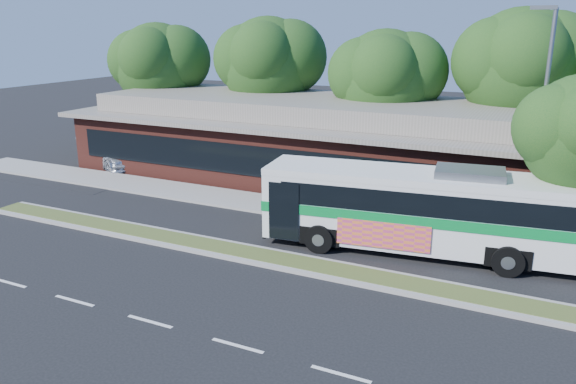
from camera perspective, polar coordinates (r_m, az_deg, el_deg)
name	(u,v)px	position (r m, az deg, el deg)	size (l,w,h in m)	color
ground	(237,260)	(21.11, -5.22, -6.93)	(120.00, 120.00, 0.00)	black
median_strip	(245,253)	(21.56, -4.41, -6.19)	(26.00, 1.10, 0.15)	#414D20
sidewalk	(306,210)	(26.41, 1.89, -1.84)	(44.00, 2.60, 0.12)	gray
parking_lot	(79,158)	(39.54, -20.43, 3.27)	(14.00, 12.00, 0.01)	black
plaza_building	(354,142)	(31.83, 6.76, 5.10)	(33.20, 11.20, 4.45)	#5E261D
lamp_post	(540,124)	(22.81, 24.25, 6.31)	(0.93, 0.18, 9.07)	slate
tree_bg_a	(164,64)	(40.23, -12.46, 12.59)	(6.47, 5.80, 8.63)	black
tree_bg_b	(275,62)	(36.75, -1.30, 13.05)	(6.69, 6.00, 9.00)	black
tree_bg_c	(393,77)	(32.96, 10.57, 11.42)	(6.24, 5.60, 8.26)	black
tree_bg_d	(530,65)	(32.79, 23.34, 11.80)	(6.91, 6.20, 9.37)	black
transit_bus	(426,205)	(21.73, 13.85, -1.30)	(12.43, 4.19, 3.43)	silver
sedan	(110,153)	(36.60, -17.67, 3.78)	(2.20, 5.41, 1.57)	silver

